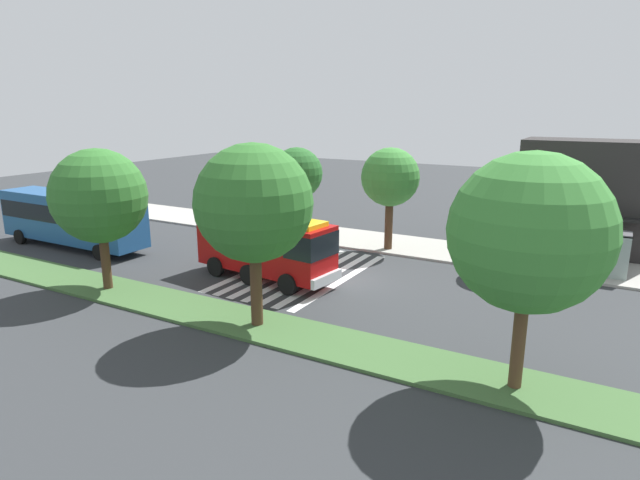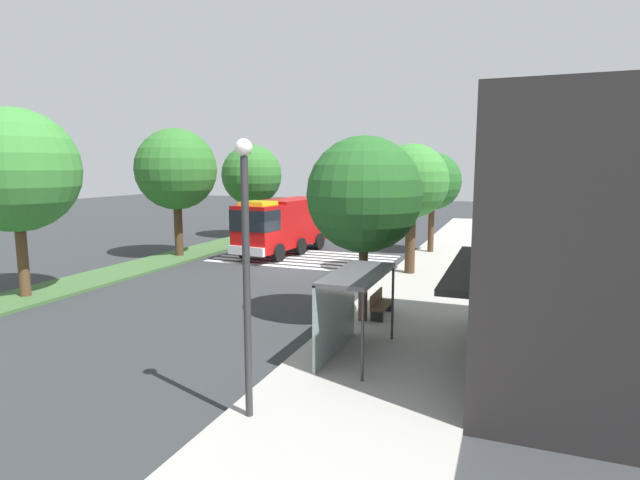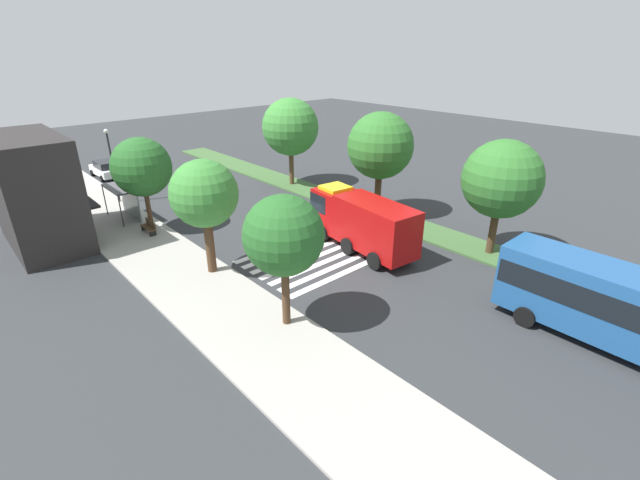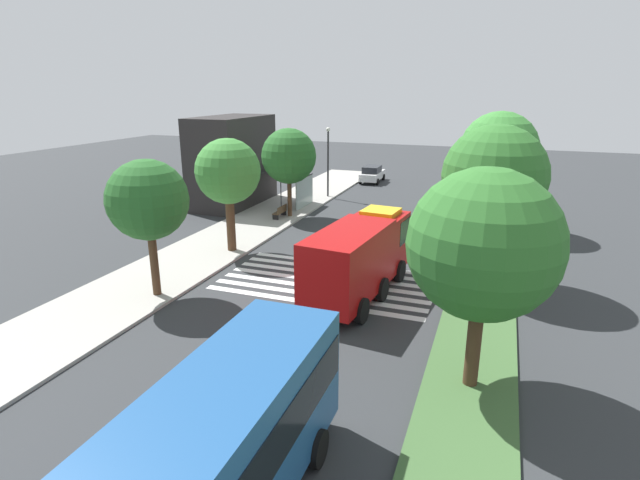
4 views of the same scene
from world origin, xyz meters
name	(u,v)px [view 1 (image 1 of 4)]	position (x,y,z in m)	size (l,w,h in m)	color
ground_plane	(346,281)	(0.00, 0.00, 0.00)	(120.00, 120.00, 0.00)	#2D3033
sidewalk	(402,245)	(0.00, 8.47, 0.07)	(60.00, 5.06, 0.14)	#9E9B93
median_strip	(268,328)	(0.00, -7.43, 0.07)	(60.00, 3.00, 0.14)	#3D6033
crosswalk	(301,273)	(-2.91, 0.00, 0.01)	(5.85, 10.68, 0.01)	silver
fire_truck	(268,245)	(-3.76, -1.95, 2.00)	(8.48, 3.40, 3.57)	#A50C0C
transit_bus	(72,216)	(-19.15, -2.67, 2.14)	(11.68, 2.87, 3.61)	navy
bus_stop_shelter	(594,244)	(11.56, 7.38, 1.89)	(3.50, 1.40, 2.46)	#4C4C51
bench_near_shelter	(516,257)	(7.56, 7.38, 0.59)	(1.60, 0.50, 0.90)	#4C3823
storefront_building	(588,197)	(10.71, 13.03, 3.60)	(8.16, 4.88, 7.20)	#282626
sidewalk_tree_far_west	(297,174)	(-7.45, 6.93, 4.64)	(3.63, 3.63, 6.35)	#47301E
sidewalk_tree_west	(390,178)	(-0.42, 6.93, 4.81)	(3.74, 3.74, 6.60)	#47301E
sidewalk_tree_center	(535,191)	(8.29, 6.93, 4.61)	(4.02, 4.02, 6.50)	#47301E
median_tree_far_west	(99,196)	(-10.03, -7.43, 4.92)	(4.70, 4.70, 7.15)	#47301E
median_tree_west	(254,204)	(-0.55, -7.43, 5.40)	(4.90, 4.90, 7.74)	#47301E
median_tree_center	(530,233)	(10.08, -7.43, 5.42)	(5.10, 5.10, 7.85)	#513823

